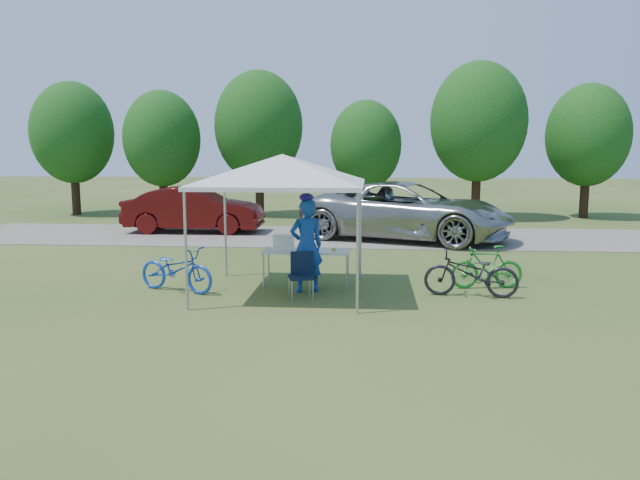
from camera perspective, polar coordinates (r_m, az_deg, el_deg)
The scene contains 14 objects.
ground at distance 12.47m, azimuth -3.37°, elevation -4.80°, with size 100.00×100.00×0.00m, color #2D5119.
gravel_strip at distance 20.29m, azimuth -0.25°, elevation 0.35°, with size 24.00×5.00×0.02m, color gray.
canopy at distance 12.14m, azimuth -3.48°, elevation 7.48°, with size 4.53×4.53×3.00m.
treeline at distance 26.15m, azimuth 0.22°, elevation 9.88°, with size 24.89×4.28×6.30m.
folding_table at distance 12.97m, azimuth -1.24°, elevation -1.11°, with size 1.81×0.75×0.74m.
folding_chair at distance 11.90m, azimuth -1.70°, elevation -2.85°, with size 0.55×0.57×0.88m.
cooler at distance 13.00m, azimuth -3.35°, elevation -0.22°, with size 0.42×0.29×0.31m.
ice_cream_cup at distance 12.86m, azimuth 1.30°, elevation -0.86°, with size 0.08×0.08×0.06m, color gold.
cyclist at distance 12.33m, azimuth -1.24°, elevation -0.54°, with size 0.68×0.44×1.86m, color #133D9D.
bike_blue at distance 12.75m, azimuth -13.00°, elevation -2.61°, with size 0.60×1.73×0.91m, color #1542B8.
bike_green at distance 13.14m, azimuth 15.00°, elevation -2.41°, with size 0.42×1.48×0.89m, color #1C8127.
bike_dark at distance 12.32m, azimuth 13.65°, elevation -2.95°, with size 0.62×1.78×0.94m, color black.
minivan at distance 19.60m, azimuth 7.95°, elevation 2.67°, with size 2.98×6.47×1.80m, color #A2A39F.
sedan at distance 21.59m, azimuth -11.45°, elevation 2.74°, with size 1.62×4.65×1.53m, color #4B0D0C.
Camera 1 is at (1.70, -12.02, 2.83)m, focal length 35.00 mm.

